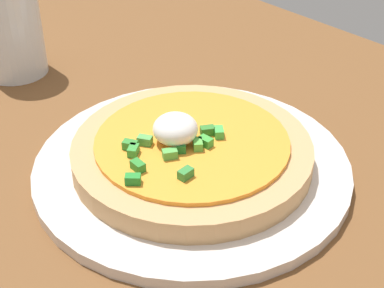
% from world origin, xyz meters
% --- Properties ---
extents(dining_table, '(1.20, 0.67, 0.03)m').
position_xyz_m(dining_table, '(0.00, 0.00, 0.02)').
color(dining_table, brown).
rests_on(dining_table, ground).
extents(plate, '(0.29, 0.29, 0.01)m').
position_xyz_m(plate, '(-0.06, -0.04, 0.04)').
color(plate, silver).
rests_on(plate, dining_table).
extents(pizza, '(0.22, 0.22, 0.05)m').
position_xyz_m(pizza, '(-0.06, -0.04, 0.06)').
color(pizza, tan).
rests_on(pizza, plate).
extents(cup_near, '(0.08, 0.08, 0.12)m').
position_xyz_m(cup_near, '(-0.35, -0.06, 0.09)').
color(cup_near, silver).
rests_on(cup_near, dining_table).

